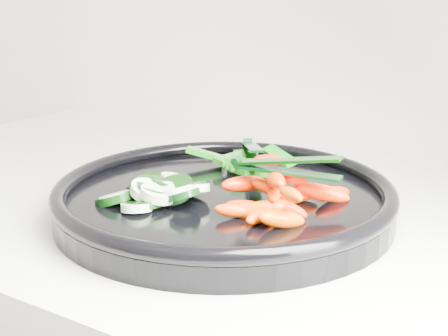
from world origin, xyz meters
The scene contains 6 objects.
veggie_tray centered at (-0.42, 1.64, 0.95)m, with size 0.45×0.45×0.04m.
cucumber_pile centered at (-0.47, 1.59, 0.96)m, with size 0.12×0.11×0.04m.
carrot_pile centered at (-0.34, 1.63, 0.97)m, with size 0.13×0.15×0.06m.
pepper_pile centered at (-0.45, 1.74, 0.96)m, with size 0.14×0.10×0.04m.
tong_carrot centered at (-0.34, 1.63, 1.00)m, with size 0.11×0.03×0.02m.
tong_pepper centered at (-0.44, 1.74, 0.98)m, with size 0.08×0.10×0.02m.
Camera 1 is at (-0.08, 1.09, 1.18)m, focal length 50.00 mm.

